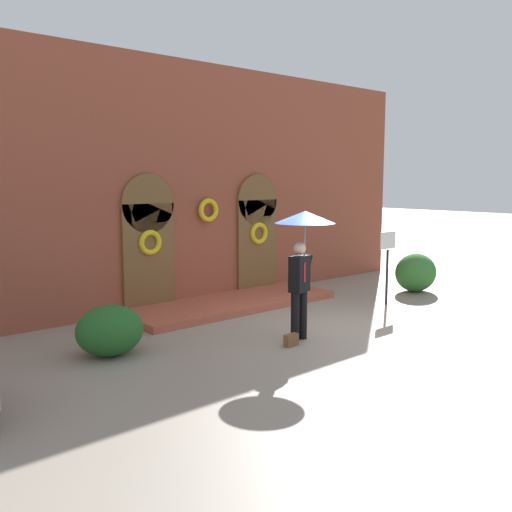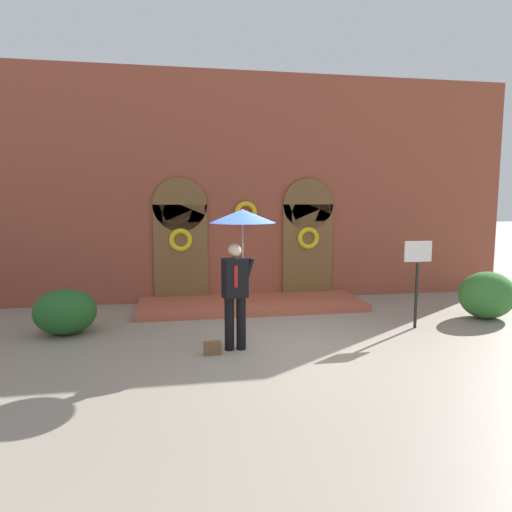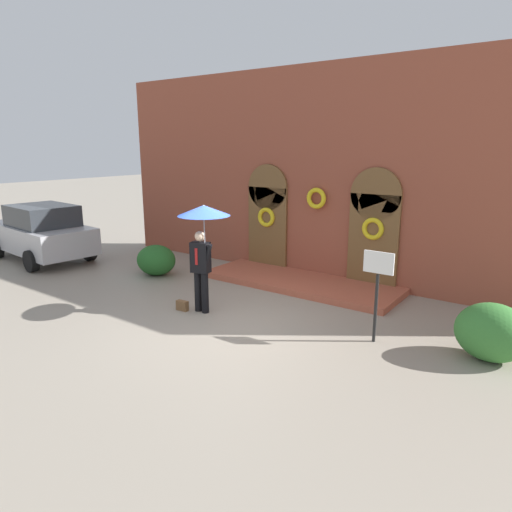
{
  "view_description": "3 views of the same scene",
  "coord_description": "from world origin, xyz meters",
  "px_view_note": "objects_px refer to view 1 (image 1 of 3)",
  "views": [
    {
      "loc": [
        -8.11,
        -6.95,
        2.94
      ],
      "look_at": [
        -0.41,
        1.69,
        1.36
      ],
      "focal_mm": 40.0,
      "sensor_mm": 36.0,
      "label": 1
    },
    {
      "loc": [
        -1.7,
        -7.28,
        2.52
      ],
      "look_at": [
        -0.12,
        1.75,
        1.38
      ],
      "focal_mm": 32.0,
      "sensor_mm": 36.0,
      "label": 2
    },
    {
      "loc": [
        5.73,
        -6.88,
        3.56
      ],
      "look_at": [
        -0.13,
        1.28,
        1.12
      ],
      "focal_mm": 32.0,
      "sensor_mm": 36.0,
      "label": 3
    }
  ],
  "objects_px": {
    "person_with_umbrella": "(304,236)",
    "handbag": "(291,340)",
    "sign_post": "(388,256)",
    "shrub_right": "(416,273)",
    "shrub_left": "(110,330)"
  },
  "relations": [
    {
      "from": "sign_post",
      "to": "shrub_left",
      "type": "bearing_deg",
      "value": 173.58
    },
    {
      "from": "person_with_umbrella",
      "to": "shrub_left",
      "type": "relative_size",
      "value": 2.07
    },
    {
      "from": "shrub_left",
      "to": "shrub_right",
      "type": "xyz_separation_m",
      "value": [
        8.58,
        -0.32,
        0.07
      ]
    },
    {
      "from": "sign_post",
      "to": "person_with_umbrella",
      "type": "bearing_deg",
      "value": -168.98
    },
    {
      "from": "handbag",
      "to": "shrub_right",
      "type": "height_order",
      "value": "shrub_right"
    },
    {
      "from": "shrub_right",
      "to": "person_with_umbrella",
      "type": "bearing_deg",
      "value": -168.33
    },
    {
      "from": "person_with_umbrella",
      "to": "handbag",
      "type": "relative_size",
      "value": 8.44
    },
    {
      "from": "shrub_left",
      "to": "sign_post",
      "type": "bearing_deg",
      "value": -6.42
    },
    {
      "from": "sign_post",
      "to": "shrub_right",
      "type": "bearing_deg",
      "value": 12.89
    },
    {
      "from": "handbag",
      "to": "sign_post",
      "type": "relative_size",
      "value": 0.16
    },
    {
      "from": "handbag",
      "to": "sign_post",
      "type": "xyz_separation_m",
      "value": [
        4.07,
        0.9,
        1.05
      ]
    },
    {
      "from": "person_with_umbrella",
      "to": "shrub_left",
      "type": "height_order",
      "value": "person_with_umbrella"
    },
    {
      "from": "handbag",
      "to": "shrub_right",
      "type": "xyz_separation_m",
      "value": [
        5.95,
        1.33,
        0.39
      ]
    },
    {
      "from": "handbag",
      "to": "shrub_right",
      "type": "bearing_deg",
      "value": 9.36
    },
    {
      "from": "shrub_left",
      "to": "shrub_right",
      "type": "distance_m",
      "value": 8.59
    }
  ]
}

